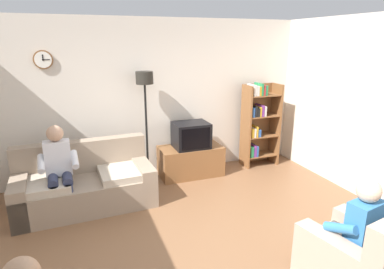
# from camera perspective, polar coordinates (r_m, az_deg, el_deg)

# --- Properties ---
(ground_plane) EXTENTS (12.00, 12.00, 0.00)m
(ground_plane) POSITION_cam_1_polar(r_m,az_deg,el_deg) (3.86, 2.39, -20.81)
(ground_plane) COLOR brown
(back_wall_assembly) EXTENTS (6.20, 0.17, 2.70)m
(back_wall_assembly) POSITION_cam_1_polar(r_m,az_deg,el_deg) (5.72, -7.80, 6.22)
(back_wall_assembly) COLOR silver
(back_wall_assembly) RESTS_ON ground_plane
(couch) EXTENTS (1.94, 0.97, 0.90)m
(couch) POSITION_cam_1_polar(r_m,az_deg,el_deg) (4.99, -18.19, -8.48)
(couch) COLOR gray
(couch) RESTS_ON ground_plane
(tv_stand) EXTENTS (1.10, 0.56, 0.53)m
(tv_stand) POSITION_cam_1_polar(r_m,az_deg,el_deg) (5.80, -0.24, -4.64)
(tv_stand) COLOR brown
(tv_stand) RESTS_ON ground_plane
(tv) EXTENTS (0.60, 0.49, 0.44)m
(tv) POSITION_cam_1_polar(r_m,az_deg,el_deg) (5.62, -0.17, -0.11)
(tv) COLOR black
(tv) RESTS_ON tv_stand
(bookshelf) EXTENTS (0.68, 0.36, 1.58)m
(bookshelf) POSITION_cam_1_polar(r_m,az_deg,el_deg) (6.27, 11.49, 2.14)
(bookshelf) COLOR brown
(bookshelf) RESTS_ON ground_plane
(floor_lamp) EXTENTS (0.28, 0.28, 1.85)m
(floor_lamp) POSITION_cam_1_polar(r_m,az_deg,el_deg) (5.38, -8.22, 6.66)
(floor_lamp) COLOR black
(floor_lamp) RESTS_ON ground_plane
(armchair_near_bookshelf) EXTENTS (0.95, 1.01, 0.90)m
(armchair_near_bookshelf) POSITION_cam_1_polar(r_m,az_deg,el_deg) (3.74, 27.13, -18.78)
(armchair_near_bookshelf) COLOR tan
(armchair_near_bookshelf) RESTS_ON ground_plane
(person_on_couch) EXTENTS (0.52, 0.55, 1.24)m
(person_on_couch) POSITION_cam_1_polar(r_m,az_deg,el_deg) (4.75, -22.37, -5.13)
(person_on_couch) COLOR silver
(person_on_couch) RESTS_ON ground_plane
(person_in_right_armchair) EXTENTS (0.56, 0.58, 1.12)m
(person_in_right_armchair) POSITION_cam_1_polar(r_m,az_deg,el_deg) (3.62, 26.57, -14.09)
(person_in_right_armchair) COLOR #3372B2
(person_in_right_armchair) RESTS_ON ground_plane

